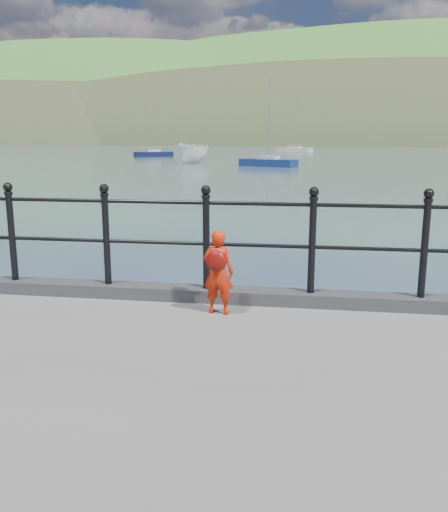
% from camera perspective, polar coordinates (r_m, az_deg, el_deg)
% --- Properties ---
extents(ground, '(600.00, 600.00, 0.00)m').
position_cam_1_polar(ground, '(7.00, -6.48, -11.89)').
color(ground, '#2D4251').
rests_on(ground, ground).
extents(kerb, '(60.00, 0.30, 0.15)m').
position_cam_1_polar(kerb, '(6.49, -7.06, -3.76)').
color(kerb, '#28282B').
rests_on(kerb, quay).
extents(railing, '(18.11, 0.11, 1.20)m').
position_cam_1_polar(railing, '(6.32, -7.24, 2.77)').
color(railing, black).
rests_on(railing, kerb).
extents(far_shore, '(830.00, 200.00, 156.00)m').
position_cam_1_polar(far_shore, '(249.57, 17.29, 6.13)').
color(far_shore, '#333A21').
rests_on(far_shore, ground).
extents(child, '(0.36, 0.32, 0.92)m').
position_cam_1_polar(child, '(5.79, -0.61, -1.62)').
color(child, red).
rests_on(child, quay).
extents(launch_white, '(3.73, 5.95, 2.15)m').
position_cam_1_polar(launch_white, '(58.47, -3.33, 10.75)').
color(launch_white, white).
rests_on(launch_white, ground).
extents(sailboat_port, '(5.83, 4.06, 8.19)m').
position_cam_1_polar(sailboat_port, '(52.70, 4.67, 9.74)').
color(sailboat_port, navy).
rests_on(sailboat_port, ground).
extents(sailboat_deep, '(6.92, 4.64, 9.82)m').
position_cam_1_polar(sailboat_deep, '(101.95, 7.38, 11.02)').
color(sailboat_deep, silver).
rests_on(sailboat_deep, ground).
extents(sailboat_left, '(5.36, 4.22, 7.65)m').
position_cam_1_polar(sailboat_left, '(77.52, -7.43, 10.56)').
color(sailboat_left, black).
rests_on(sailboat_left, ground).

